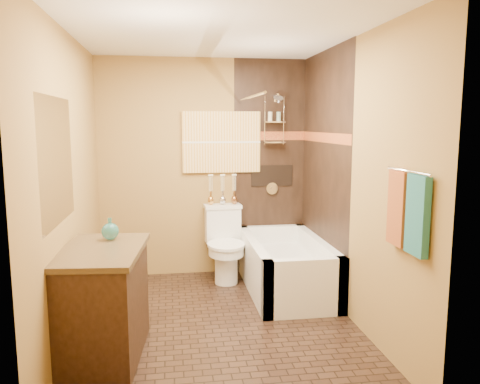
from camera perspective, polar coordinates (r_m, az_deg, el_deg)
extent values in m
plane|color=black|center=(4.30, -2.62, -15.82)|extent=(3.00, 3.00, 0.00)
cube|color=olive|center=(4.02, -20.01, 0.53)|extent=(0.02, 3.00, 2.50)
cube|color=olive|center=(4.25, 13.56, 1.20)|extent=(0.02, 3.00, 2.50)
cube|color=olive|center=(5.45, -4.38, 2.92)|extent=(2.40, 0.02, 2.50)
cube|color=olive|center=(2.49, 0.85, -3.48)|extent=(2.40, 0.02, 2.50)
plane|color=silver|center=(4.00, -2.87, 18.98)|extent=(3.00, 3.00, 0.00)
cube|color=black|center=(5.55, 3.65, 3.03)|extent=(0.85, 0.01, 2.50)
cube|color=black|center=(4.95, 10.16, 2.27)|extent=(0.01, 1.50, 2.50)
cube|color=maroon|center=(5.51, 3.71, 6.85)|extent=(0.85, 0.01, 0.10)
cube|color=maroon|center=(4.92, 10.16, 6.56)|extent=(0.01, 1.50, 0.10)
cube|color=black|center=(5.56, 3.91, 2.00)|extent=(0.50, 0.01, 0.25)
cylinder|color=silver|center=(5.40, 4.32, 11.69)|extent=(0.02, 0.26, 0.02)
cylinder|color=silver|center=(5.25, 4.68, 11.24)|extent=(0.11, 0.11, 0.09)
cylinder|color=silver|center=(5.56, 3.93, 0.44)|extent=(0.14, 0.02, 0.14)
cylinder|color=silver|center=(4.73, 1.15, 11.47)|extent=(0.03, 1.55, 0.03)
cylinder|color=silver|center=(3.27, 19.80, 2.39)|extent=(0.02, 0.55, 0.02)
cube|color=#1B5C5C|center=(3.20, 20.83, -2.68)|extent=(0.05, 0.22, 0.52)
cube|color=#96461B|center=(3.42, 18.70, -1.88)|extent=(0.05, 0.22, 0.52)
cube|color=gold|center=(5.42, -2.27, 6.09)|extent=(0.90, 0.04, 0.70)
cube|color=white|center=(3.56, -21.41, 3.56)|extent=(0.01, 1.00, 0.90)
cube|color=white|center=(4.39, 7.93, -11.51)|extent=(0.80, 0.10, 0.55)
cube|color=white|center=(5.69, 3.89, -6.83)|extent=(0.80, 0.10, 0.55)
cube|color=white|center=(4.96, 1.67, -9.10)|extent=(0.10, 1.50, 0.55)
cube|color=white|center=(5.13, 9.47, -8.63)|extent=(0.10, 1.50, 0.55)
cube|color=white|center=(5.06, 5.62, -9.96)|extent=(0.64, 1.34, 0.35)
cube|color=white|center=(5.46, -2.12, -4.05)|extent=(0.41, 0.21, 0.40)
cube|color=white|center=(5.41, -2.13, -1.76)|extent=(0.44, 0.23, 0.04)
cylinder|color=white|center=(5.25, -1.69, -8.95)|extent=(0.25, 0.25, 0.40)
cylinder|color=white|center=(5.20, -1.70, -7.06)|extent=(0.39, 0.39, 0.11)
cylinder|color=white|center=(5.19, -1.70, -6.44)|extent=(0.41, 0.41, 0.03)
cube|color=black|center=(3.75, -16.48, -13.20)|extent=(0.64, 0.96, 0.81)
cube|color=black|center=(3.62, -16.60, -6.91)|extent=(0.68, 1.02, 0.04)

